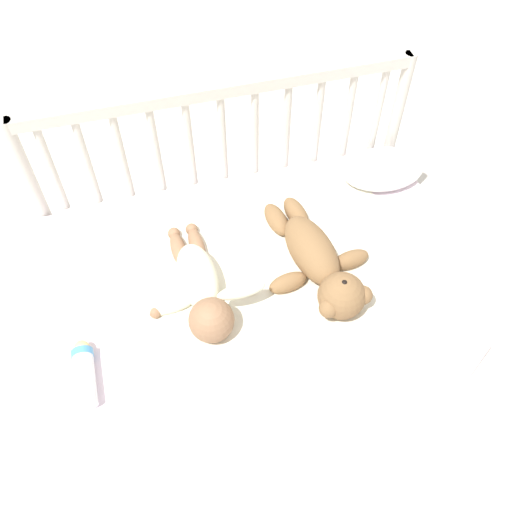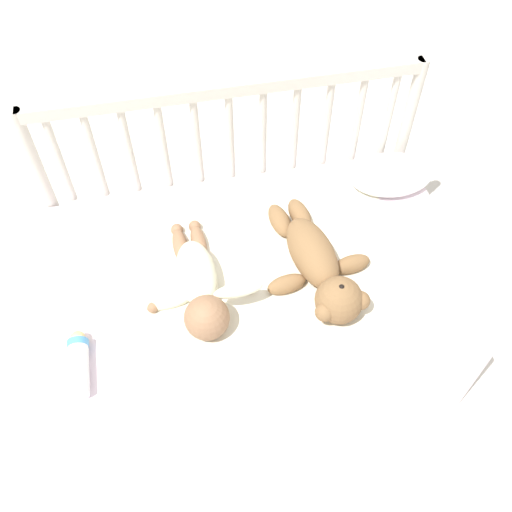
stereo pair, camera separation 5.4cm
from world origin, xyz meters
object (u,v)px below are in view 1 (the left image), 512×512
Objects in this scene: teddy_bear at (319,263)px; baby at (201,288)px; small_pillow at (383,169)px; baby_bottle at (84,372)px.

baby is (-0.31, 0.00, -0.00)m from teddy_bear.
small_pillow reaches higher than baby_bottle.
teddy_bear is at bearing -0.92° from baby.
baby is at bearing -154.59° from small_pillow.
baby is at bearing 179.08° from teddy_bear.
teddy_bear reaches higher than small_pillow.
small_pillow is at bearing 25.41° from baby.
baby_bottle is at bearing -154.97° from baby.
small_pillow is at bearing 25.28° from baby_bottle.
baby_bottle is at bearing -154.72° from small_pillow.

